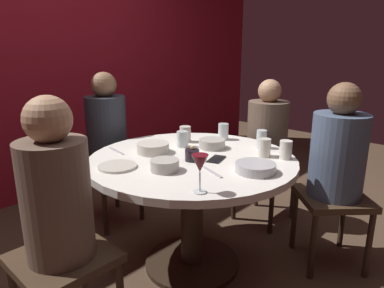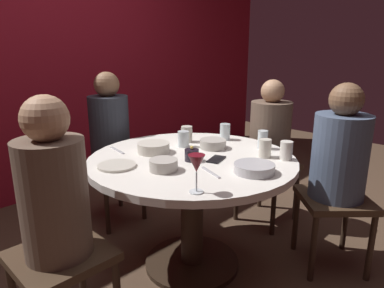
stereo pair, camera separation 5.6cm
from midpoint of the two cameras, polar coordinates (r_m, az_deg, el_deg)
ground_plane at (r=2.37m, az=-0.72°, el=-19.18°), size 8.00×8.00×0.00m
back_wall at (r=3.46m, az=-23.81°, el=13.42°), size 6.00×0.10×2.60m
dining_table at (r=2.10m, az=-0.77°, el=-6.49°), size 1.23×1.23×0.73m
seated_diner_left at (r=1.59m, az=-22.40°, el=-8.86°), size 0.40×0.40×1.17m
seated_diner_back at (r=2.71m, az=-14.49°, el=1.78°), size 0.40×0.40×1.19m
seated_diner_right at (r=2.71m, az=11.76°, el=1.33°), size 0.40×0.40×1.13m
seated_diner_front_right at (r=2.25m, az=22.31°, el=-1.93°), size 0.57×0.57×1.16m
candle_holder at (r=1.97m, az=-0.80°, el=-1.83°), size 0.08×0.08×0.09m
wine_glass at (r=1.51m, az=0.25°, el=-3.52°), size 0.08×0.08×0.18m
dinner_plate at (r=1.91m, az=-13.08°, el=-3.62°), size 0.21×0.21×0.01m
cell_phone at (r=2.00m, az=3.28°, el=-2.51°), size 0.16×0.11×0.01m
bowl_serving_large at (r=1.82m, az=9.59°, el=-3.88°), size 0.21×0.21×0.05m
bowl_salad_center at (r=2.22m, az=2.63°, el=0.05°), size 0.17×0.17×0.06m
bowl_small_white at (r=2.14m, az=-7.22°, el=-0.66°), size 0.20×0.20×0.06m
bowl_sauce_side at (r=1.82m, az=-5.42°, el=-3.51°), size 0.15×0.15×0.06m
cup_near_candle at (r=2.37m, az=-1.79°, el=1.65°), size 0.08×0.08×0.11m
cup_by_left_diner at (r=2.25m, az=10.73°, el=0.80°), size 0.06×0.06×0.12m
cup_by_right_diner at (r=2.25m, az=-2.32°, el=0.82°), size 0.07×0.07×0.10m
cup_center_front at (r=2.06m, az=14.51°, el=-0.93°), size 0.07×0.07×0.11m
cup_far_edge at (r=2.08m, az=11.18°, el=-0.60°), size 0.07×0.07×0.11m
cup_beside_wine at (r=2.44m, az=4.54°, el=2.07°), size 0.07×0.07×0.11m
fork_near_plate at (r=2.21m, az=-13.11°, el=-1.12°), size 0.04×0.18×0.01m
knife_near_plate at (r=1.79m, az=2.46°, el=-4.67°), size 0.08×0.17×0.01m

